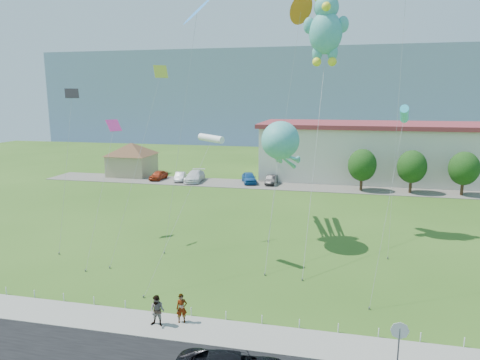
{
  "coord_description": "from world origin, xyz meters",
  "views": [
    {
      "loc": [
        6.41,
        -22.14,
        12.02
      ],
      "look_at": [
        -0.27,
        8.0,
        5.98
      ],
      "focal_mm": 32.0,
      "sensor_mm": 36.0,
      "label": 1
    }
  ],
  "objects_px": {
    "pavilion": "(132,156)",
    "pedestrian_right": "(157,311)",
    "warehouse": "(475,153)",
    "parked_car_silver": "(180,177)",
    "parked_car_blue": "(249,178)",
    "octopus_kite": "(282,148)",
    "parked_car_red": "(159,175)",
    "teddy_bear_kite": "(326,27)",
    "parked_car_white": "(195,176)",
    "stop_sign": "(399,335)",
    "pedestrian_left": "(182,308)",
    "parked_car_black": "(272,180)"
  },
  "relations": [
    {
      "from": "stop_sign",
      "to": "parked_car_silver",
      "type": "distance_m",
      "value": 46.33
    },
    {
      "from": "parked_car_red",
      "to": "teddy_bear_kite",
      "type": "distance_m",
      "value": 35.24
    },
    {
      "from": "pedestrian_right",
      "to": "parked_car_blue",
      "type": "xyz_separation_m",
      "value": [
        -2.78,
        38.55,
        -0.14
      ]
    },
    {
      "from": "pedestrian_left",
      "to": "parked_car_black",
      "type": "relative_size",
      "value": 0.42
    },
    {
      "from": "pedestrian_right",
      "to": "warehouse",
      "type": "bearing_deg",
      "value": 60.28
    },
    {
      "from": "parked_car_silver",
      "to": "parked_car_blue",
      "type": "relative_size",
      "value": 0.86
    },
    {
      "from": "parked_car_blue",
      "to": "pedestrian_right",
      "type": "bearing_deg",
      "value": -104.99
    },
    {
      "from": "octopus_kite",
      "to": "parked_car_blue",
      "type": "bearing_deg",
      "value": 107.87
    },
    {
      "from": "pedestrian_left",
      "to": "parked_car_white",
      "type": "xyz_separation_m",
      "value": [
        -11.7,
        37.29,
        -0.07
      ]
    },
    {
      "from": "pedestrian_right",
      "to": "octopus_kite",
      "type": "bearing_deg",
      "value": 75.32
    },
    {
      "from": "pedestrian_right",
      "to": "stop_sign",
      "type": "bearing_deg",
      "value": -5.12
    },
    {
      "from": "parked_car_red",
      "to": "octopus_kite",
      "type": "xyz_separation_m",
      "value": [
        20.8,
        -22.4,
        7.08
      ]
    },
    {
      "from": "stop_sign",
      "to": "pedestrian_left",
      "type": "distance_m",
      "value": 10.93
    },
    {
      "from": "pavilion",
      "to": "parked_car_red",
      "type": "bearing_deg",
      "value": -26.13
    },
    {
      "from": "stop_sign",
      "to": "parked_car_silver",
      "type": "relative_size",
      "value": 0.67
    },
    {
      "from": "parked_car_white",
      "to": "octopus_kite",
      "type": "bearing_deg",
      "value": -59.61
    },
    {
      "from": "pedestrian_left",
      "to": "pavilion",
      "type": "bearing_deg",
      "value": 95.23
    },
    {
      "from": "pavilion",
      "to": "teddy_bear_kite",
      "type": "xyz_separation_m",
      "value": [
        29.31,
        -22.28,
        14.63
      ]
    },
    {
      "from": "pavilion",
      "to": "octopus_kite",
      "type": "distance_m",
      "value": 36.6
    },
    {
      "from": "octopus_kite",
      "to": "teddy_bear_kite",
      "type": "distance_m",
      "value": 10.69
    },
    {
      "from": "stop_sign",
      "to": "pedestrian_right",
      "type": "xyz_separation_m",
      "value": [
        -11.83,
        1.36,
        -0.93
      ]
    },
    {
      "from": "pedestrian_right",
      "to": "teddy_bear_kite",
      "type": "distance_m",
      "value": 26.12
    },
    {
      "from": "parked_car_silver",
      "to": "parked_car_white",
      "type": "xyz_separation_m",
      "value": [
        2.21,
        0.04,
        0.15
      ]
    },
    {
      "from": "parked_car_white",
      "to": "parked_car_blue",
      "type": "distance_m",
      "value": 7.82
    },
    {
      "from": "stop_sign",
      "to": "warehouse",
      "type": "bearing_deg",
      "value": 71.1
    },
    {
      "from": "warehouse",
      "to": "parked_car_silver",
      "type": "bearing_deg",
      "value": -167.69
    },
    {
      "from": "pavilion",
      "to": "pedestrian_right",
      "type": "bearing_deg",
      "value": -62.05
    },
    {
      "from": "pavilion",
      "to": "warehouse",
      "type": "height_order",
      "value": "warehouse"
    },
    {
      "from": "parked_car_red",
      "to": "parked_car_black",
      "type": "height_order",
      "value": "parked_car_red"
    },
    {
      "from": "teddy_bear_kite",
      "to": "parked_car_white",
      "type": "bearing_deg",
      "value": 133.28
    },
    {
      "from": "pavilion",
      "to": "parked_car_silver",
      "type": "bearing_deg",
      "value": -18.5
    },
    {
      "from": "warehouse",
      "to": "parked_car_silver",
      "type": "height_order",
      "value": "warehouse"
    },
    {
      "from": "pedestrian_left",
      "to": "parked_car_silver",
      "type": "distance_m",
      "value": 39.77
    },
    {
      "from": "stop_sign",
      "to": "octopus_kite",
      "type": "relative_size",
      "value": 0.18
    },
    {
      "from": "parked_car_blue",
      "to": "octopus_kite",
      "type": "bearing_deg",
      "value": -91.24
    },
    {
      "from": "pedestrian_right",
      "to": "parked_car_red",
      "type": "distance_m",
      "value": 41.49
    },
    {
      "from": "pedestrian_left",
      "to": "pedestrian_right",
      "type": "distance_m",
      "value": 1.29
    },
    {
      "from": "warehouse",
      "to": "parked_car_red",
      "type": "height_order",
      "value": "warehouse"
    },
    {
      "from": "teddy_bear_kite",
      "to": "warehouse",
      "type": "bearing_deg",
      "value": 53.81
    },
    {
      "from": "warehouse",
      "to": "pedestrian_left",
      "type": "distance_m",
      "value": 53.73
    },
    {
      "from": "warehouse",
      "to": "pedestrian_right",
      "type": "xyz_separation_m",
      "value": [
        -28.33,
        -46.84,
        -3.18
      ]
    },
    {
      "from": "pedestrian_left",
      "to": "parked_car_white",
      "type": "bearing_deg",
      "value": 83.11
    },
    {
      "from": "octopus_kite",
      "to": "warehouse",
      "type": "bearing_deg",
      "value": 52.58
    },
    {
      "from": "warehouse",
      "to": "parked_car_red",
      "type": "distance_m",
      "value": 45.53
    },
    {
      "from": "parked_car_red",
      "to": "pedestrian_left",
      "type": "bearing_deg",
      "value": -60.58
    },
    {
      "from": "pedestrian_left",
      "to": "pedestrian_right",
      "type": "relative_size",
      "value": 0.95
    },
    {
      "from": "pedestrian_right",
      "to": "teddy_bear_kite",
      "type": "xyz_separation_m",
      "value": [
        7.64,
        18.57,
        16.71
      ]
    },
    {
      "from": "pavilion",
      "to": "parked_car_blue",
      "type": "distance_m",
      "value": 19.16
    },
    {
      "from": "parked_car_red",
      "to": "parked_car_blue",
      "type": "relative_size",
      "value": 0.88
    },
    {
      "from": "pedestrian_left",
      "to": "parked_car_blue",
      "type": "relative_size",
      "value": 0.37
    }
  ]
}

